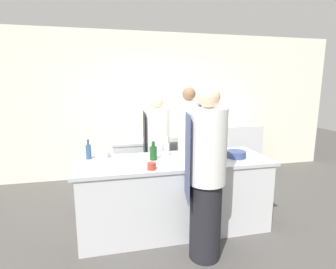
% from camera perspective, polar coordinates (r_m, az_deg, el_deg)
% --- Properties ---
extents(ground_plane, '(16.00, 16.00, 0.00)m').
position_cam_1_polar(ground_plane, '(3.61, 1.33, -19.29)').
color(ground_plane, '#4C4947').
extents(wall_back, '(8.00, 0.06, 2.80)m').
position_cam_1_polar(wall_back, '(5.23, -4.43, 6.27)').
color(wall_back, silver).
rests_on(wall_back, ground_plane).
extents(prep_counter, '(2.38, 0.85, 0.90)m').
position_cam_1_polar(prep_counter, '(3.40, 1.36, -12.71)').
color(prep_counter, silver).
rests_on(prep_counter, ground_plane).
extents(pass_counter, '(1.98, 0.56, 0.90)m').
position_cam_1_polar(pass_counter, '(4.61, 0.19, -6.33)').
color(pass_counter, silver).
rests_on(pass_counter, ground_plane).
extents(oven_range, '(0.81, 0.68, 1.03)m').
position_cam_1_polar(oven_range, '(5.53, 14.39, -3.09)').
color(oven_range, silver).
rests_on(oven_range, ground_plane).
extents(chef_at_prep_near, '(0.43, 0.41, 1.81)m').
position_cam_1_polar(chef_at_prep_near, '(2.70, 8.30, -8.85)').
color(chef_at_prep_near, black).
rests_on(chef_at_prep_near, ground_plane).
extents(chef_at_stove, '(0.34, 0.32, 1.77)m').
position_cam_1_polar(chef_at_stove, '(4.06, 4.47, -2.21)').
color(chef_at_stove, black).
rests_on(chef_at_stove, ground_plane).
extents(chef_at_pass_far, '(0.40, 0.38, 1.67)m').
position_cam_1_polar(chef_at_pass_far, '(3.97, -2.41, -3.47)').
color(chef_at_pass_far, black).
rests_on(chef_at_pass_far, ground_plane).
extents(bottle_olive_oil, '(0.06, 0.06, 0.24)m').
position_cam_1_polar(bottle_olive_oil, '(3.40, -0.25, -3.10)').
color(bottle_olive_oil, silver).
rests_on(bottle_olive_oil, prep_counter).
extents(bottle_vinegar, '(0.09, 0.09, 0.23)m').
position_cam_1_polar(bottle_vinegar, '(3.22, -3.21, -3.93)').
color(bottle_vinegar, '#19471E').
rests_on(bottle_vinegar, prep_counter).
extents(bottle_wine, '(0.06, 0.06, 0.25)m').
position_cam_1_polar(bottle_wine, '(3.40, -16.92, -3.51)').
color(bottle_wine, '#2D5175').
rests_on(bottle_wine, prep_counter).
extents(bowl_mixing_large, '(0.25, 0.25, 0.08)m').
position_cam_1_polar(bowl_mixing_large, '(3.43, 14.59, -4.19)').
color(bowl_mixing_large, navy).
rests_on(bowl_mixing_large, prep_counter).
extents(bowl_prep_small, '(0.28, 0.28, 0.06)m').
position_cam_1_polar(bowl_prep_small, '(3.15, 8.79, -5.57)').
color(bowl_prep_small, white).
rests_on(bowl_prep_small, prep_counter).
extents(bowl_ceramic_blue, '(0.19, 0.19, 0.07)m').
position_cam_1_polar(bowl_ceramic_blue, '(3.42, -14.07, -4.38)').
color(bowl_ceramic_blue, '#B7BABC').
rests_on(bowl_ceramic_blue, prep_counter).
extents(bowl_wooden_salad, '(0.22, 0.22, 0.08)m').
position_cam_1_polar(bowl_wooden_salad, '(3.50, 10.13, -3.77)').
color(bowl_wooden_salad, tan).
rests_on(bowl_wooden_salad, prep_counter).
extents(cup, '(0.09, 0.09, 0.08)m').
position_cam_1_polar(cup, '(2.87, -3.59, -6.89)').
color(cup, '#B2382D').
rests_on(cup, prep_counter).
extents(cutting_board, '(0.32, 0.27, 0.01)m').
position_cam_1_polar(cutting_board, '(3.22, -10.94, -5.68)').
color(cutting_board, white).
rests_on(cutting_board, prep_counter).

